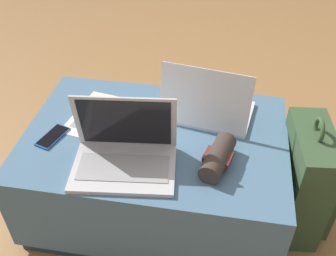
{
  "coord_description": "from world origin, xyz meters",
  "views": [
    {
      "loc": [
        0.24,
        -1.12,
        1.4
      ],
      "look_at": [
        0.06,
        -0.04,
        0.48
      ],
      "focal_mm": 42.0,
      "sensor_mm": 36.0,
      "label": 1
    }
  ],
  "objects": [
    {
      "name": "ground_plane",
      "position": [
        0.0,
        0.0,
        0.0
      ],
      "size": [
        14.0,
        14.0,
        0.0
      ],
      "primitive_type": "plane",
      "color": "#9E7042"
    },
    {
      "name": "ottoman",
      "position": [
        0.0,
        0.0,
        0.2
      ],
      "size": [
        1.02,
        0.68,
        0.4
      ],
      "color": "#2A3D4E",
      "rests_on": "ground_plane"
    },
    {
      "name": "laptop_near",
      "position": [
        -0.08,
        -0.16,
        0.46
      ],
      "size": [
        0.38,
        0.28,
        0.25
      ],
      "rotation": [
        0.0,
        0.0,
        0.12
      ],
      "color": "silver",
      "rests_on": "ottoman"
    },
    {
      "name": "laptop_far",
      "position": [
        0.18,
        0.15,
        0.45
      ],
      "size": [
        0.39,
        0.29,
        0.24
      ],
      "rotation": [
        0.0,
        0.0,
        2.99
      ],
      "color": "silver",
      "rests_on": "ottoman"
    },
    {
      "name": "cell_phone",
      "position": [
        -0.39,
        -0.08,
        0.41
      ],
      "size": [
        0.1,
        0.15,
        0.01
      ],
      "rotation": [
        0.0,
        0.0,
        5.98
      ],
      "color": "#1E4C9E",
      "rests_on": "ottoman"
    },
    {
      "name": "backpack",
      "position": [
        0.6,
        0.01,
        0.23
      ],
      "size": [
        0.21,
        0.34,
        0.55
      ],
      "rotation": [
        0.0,
        0.0,
        1.67
      ],
      "color": "#385133",
      "rests_on": "ground_plane"
    },
    {
      "name": "paper_sheet",
      "position": [
        -0.25,
        0.08,
        0.4
      ],
      "size": [
        0.26,
        0.33,
        0.0
      ],
      "rotation": [
        0.0,
        0.0,
        -0.17
      ],
      "color": "white",
      "rests_on": "ottoman"
    },
    {
      "name": "wrist_brace",
      "position": [
        0.25,
        -0.12,
        0.44
      ],
      "size": [
        0.12,
        0.21,
        0.08
      ],
      "rotation": [
        0.0,
        0.0,
        4.46
      ],
      "color": "#3D332D",
      "rests_on": "ottoman"
    }
  ]
}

